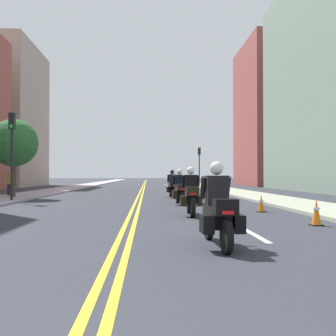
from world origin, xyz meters
name	(u,v)px	position (x,y,z in m)	size (l,w,h in m)	color
ground_plane	(144,186)	(0.00, 48.00, 0.00)	(264.00, 264.00, 0.00)	#2B2D35
sidewalk_left	(83,186)	(-7.25, 48.00, 0.06)	(2.88, 144.00, 0.12)	#A5959F
sidewalk_right	(203,186)	(7.25, 48.00, 0.06)	(2.88, 144.00, 0.12)	#979B84
centreline_yellow_inner	(143,186)	(-0.12, 48.00, 0.00)	(0.12, 132.00, 0.01)	yellow
centreline_yellow_outer	(145,186)	(0.12, 48.00, 0.00)	(0.12, 132.00, 0.01)	yellow
lane_dashes_white	(180,193)	(2.91, 29.00, 0.00)	(0.14, 56.40, 0.01)	silver
building_right_1	(336,82)	(16.55, 32.54, 9.32)	(7.20, 19.03, 18.63)	gray
building_left_2	(9,116)	(-16.29, 48.66, 8.44)	(6.68, 12.73, 16.88)	#A59588
building_right_2	(267,115)	(16.11, 51.04, 9.22)	(6.33, 13.06, 18.44)	#944640
motorcycle_0	(218,212)	(1.81, 6.44, 0.65)	(0.78, 2.22, 1.62)	black
motorcycle_1	(191,196)	(1.94, 12.37, 0.66)	(0.77, 2.17, 1.64)	black
motorcycle_2	(180,190)	(1.96, 17.42, 0.66)	(0.78, 2.19, 1.64)	black
motorcycle_3	(172,187)	(1.96, 23.02, 0.67)	(0.78, 2.32, 1.68)	black
traffic_cone_0	(316,212)	(5.01, 9.55, 0.35)	(0.32, 0.32, 0.71)	black
traffic_cone_1	(261,203)	(4.65, 13.56, 0.32)	(0.32, 0.32, 0.64)	black
traffic_light_near	(12,141)	(-6.21, 19.24, 3.06)	(0.28, 0.38, 4.43)	black
traffic_light_far	(199,159)	(6.21, 43.67, 3.09)	(0.28, 0.38, 4.43)	black
pedestrian_0	(10,183)	(-7.84, 23.87, 0.87)	(0.25, 0.49, 1.68)	#2B2736
street_tree_0	(14,143)	(-7.16, 22.46, 3.19)	(2.72, 2.72, 4.56)	#4B3623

